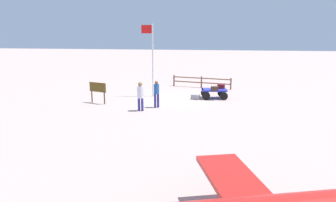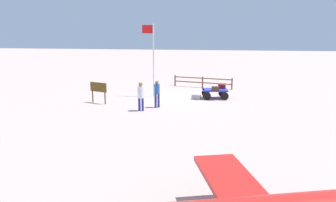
{
  "view_description": "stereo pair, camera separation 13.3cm",
  "coord_description": "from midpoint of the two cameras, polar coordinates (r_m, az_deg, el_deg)",
  "views": [
    {
      "loc": [
        -2.48,
        21.35,
        4.53
      ],
      "look_at": [
        -0.1,
        6.0,
        1.12
      ],
      "focal_mm": 33.8,
      "sensor_mm": 36.0,
      "label": 1
    },
    {
      "loc": [
        -2.61,
        21.33,
        4.53
      ],
      "look_at": [
        -0.1,
        6.0,
        1.12
      ],
      "focal_mm": 33.8,
      "sensor_mm": 36.0,
      "label": 2
    }
  ],
  "objects": [
    {
      "name": "ground_plane",
      "position": [
        21.96,
        1.95,
        0.46
      ],
      "size": [
        120.0,
        120.0,
        0.0
      ],
      "primitive_type": "plane",
      "color": "#B99E94"
    },
    {
      "name": "luggage_cart",
      "position": [
        22.12,
        8.09,
        1.65
      ],
      "size": [
        1.88,
        1.46,
        0.65
      ],
      "color": "#2C34C4",
      "rests_on": "ground"
    },
    {
      "name": "suitcase_tan",
      "position": [
        22.44,
        9.4,
        2.63
      ],
      "size": [
        0.55,
        0.48,
        0.29
      ],
      "color": "maroon",
      "rests_on": "luggage_cart"
    },
    {
      "name": "suitcase_olive",
      "position": [
        21.55,
        8.22,
        2.25
      ],
      "size": [
        0.52,
        0.38,
        0.28
      ],
      "color": "#412C1E",
      "rests_on": "luggage_cart"
    },
    {
      "name": "suitcase_dark",
      "position": [
        21.69,
        4.8,
        0.72
      ],
      "size": [
        0.65,
        0.48,
        0.33
      ],
      "color": "gray",
      "rests_on": "ground"
    },
    {
      "name": "worker_lead",
      "position": [
        19.14,
        -2.28,
        1.62
      ],
      "size": [
        0.46,
        0.46,
        1.66
      ],
      "color": "navy",
      "rests_on": "ground"
    },
    {
      "name": "worker_trailing",
      "position": [
        18.37,
        -5.2,
        1.28
      ],
      "size": [
        0.38,
        0.38,
        1.7
      ],
      "color": "navy",
      "rests_on": "ground"
    },
    {
      "name": "flagpole",
      "position": [
        22.38,
        -3.16,
        8.36
      ],
      "size": [
        0.83,
        0.12,
        5.09
      ],
      "color": "silver",
      "rests_on": "ground"
    },
    {
      "name": "signboard",
      "position": [
        20.79,
        -12.74,
        2.13
      ],
      "size": [
        1.24,
        0.49,
        1.36
      ],
      "color": "#4C3319",
      "rests_on": "ground"
    },
    {
      "name": "wooden_fence",
      "position": [
        26.29,
        5.91,
        3.6
      ],
      "size": [
        4.86,
        1.2,
        0.93
      ],
      "color": "brown",
      "rests_on": "ground"
    }
  ]
}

